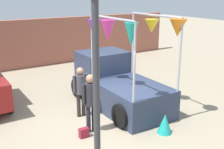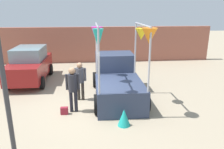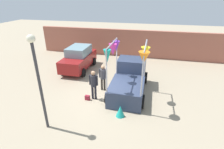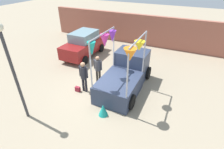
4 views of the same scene
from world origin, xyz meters
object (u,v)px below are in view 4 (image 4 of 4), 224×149
Objects in this scene: person_vendor at (98,67)px; street_lamp at (10,63)px; vendor_truck at (126,72)px; handbag at (78,89)px; parked_car at (84,44)px; person_customer at (84,74)px; folded_kite_bundle_teal at (103,110)px.

street_lamp reaches higher than person_vendor.
vendor_truck reaches higher than handbag.
handbag is at bearing -142.76° from vendor_truck.
parked_car reaches higher than person_customer.
handbag is 0.07× the size of street_lamp.
vendor_truck is at bearing -29.75° from parked_car.
folded_kite_bundle_teal is (1.79, -1.25, -0.79)m from person_customer.
parked_car reaches higher than folded_kite_bundle_teal.
vendor_truck is 5.64m from street_lamp.
parked_car is at bearing 150.25° from vendor_truck.
vendor_truck is 2.36m from person_customer.
parked_car is 2.36× the size of person_vendor.
parked_car is at bearing 100.52° from street_lamp.
vendor_truck reaches higher than person_vendor.
person_vendor is at bearing 68.15° from street_lamp.
folded_kite_bundle_teal is at bearing -91.08° from vendor_truck.
handbag is (2.26, -4.21, -0.80)m from parked_car.
parked_car is 2.24× the size of person_customer.
folded_kite_bundle_teal is (4.40, -5.26, -0.64)m from parked_car.
parked_car is (-4.45, 2.54, 0.07)m from vendor_truck.
vendor_truck is 14.83× the size of handbag.
person_vendor is (0.23, 1.14, -0.06)m from person_customer.
parked_car is 0.93× the size of street_lamp.
street_lamp is at bearing -153.87° from folded_kite_bundle_teal.
vendor_truck reaches higher than folded_kite_bundle_teal.
parked_car is 7.15m from street_lamp.
street_lamp is 4.28m from folded_kite_bundle_teal.
vendor_truck is 6.92× the size of folded_kite_bundle_teal.
handbag is 3.82m from street_lamp.
street_lamp is (-1.34, -2.79, 1.68)m from person_customer.
handbag is (-2.19, -1.67, -0.74)m from vendor_truck.
person_customer is at bearing 64.26° from street_lamp.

